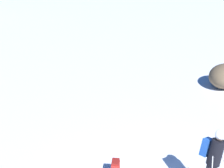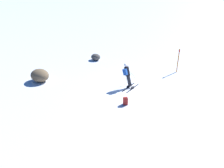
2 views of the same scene
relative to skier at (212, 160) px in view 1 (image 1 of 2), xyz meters
name	(u,v)px [view 1 (image 1 of 2)]	position (x,y,z in m)	size (l,w,h in m)	color
skier	(212,160)	(0.00, 0.00, 0.00)	(1.29, 1.75, 1.85)	black
spare_backpack	(116,168)	(-1.19, 2.16, -0.78)	(0.37, 0.36, 0.50)	#AD231E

